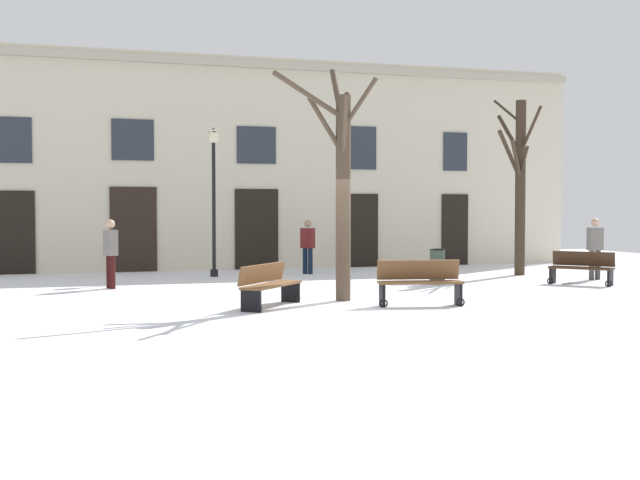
{
  "coord_description": "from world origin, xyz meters",
  "views": [
    {
      "loc": [
        -5.05,
        -15.24,
        1.87
      ],
      "look_at": [
        0.0,
        1.89,
        1.2
      ],
      "focal_mm": 44.73,
      "sensor_mm": 36.0,
      "label": 1
    }
  ],
  "objects_px": {
    "tree_foreground": "(341,183)",
    "bench_far_corner": "(420,282)",
    "bench_near_center_tree": "(269,284)",
    "bench_back_to_back_right": "(582,268)",
    "person_near_bench": "(308,244)",
    "person_crossing_plaza": "(111,251)",
    "litter_bin": "(437,266)",
    "person_by_shop_door": "(595,246)",
    "streetlamp": "(214,186)",
    "tree_center": "(519,181)"
  },
  "relations": [
    {
      "from": "person_crossing_plaza",
      "to": "litter_bin",
      "type": "bearing_deg",
      "value": 60.14
    },
    {
      "from": "bench_far_corner",
      "to": "bench_near_center_tree",
      "type": "height_order",
      "value": "bench_far_corner"
    },
    {
      "from": "tree_foreground",
      "to": "streetlamp",
      "type": "height_order",
      "value": "tree_foreground"
    },
    {
      "from": "tree_foreground",
      "to": "person_by_shop_door",
      "type": "distance_m",
      "value": 8.67
    },
    {
      "from": "streetlamp",
      "to": "bench_back_to_back_right",
      "type": "xyz_separation_m",
      "value": [
        8.44,
        -5.03,
        -2.12
      ]
    },
    {
      "from": "bench_far_corner",
      "to": "person_near_bench",
      "type": "relative_size",
      "value": 1.08
    },
    {
      "from": "person_by_shop_door",
      "to": "bench_near_center_tree",
      "type": "bearing_deg",
      "value": -154.78
    },
    {
      "from": "tree_center",
      "to": "bench_far_corner",
      "type": "relative_size",
      "value": 3.0
    },
    {
      "from": "bench_back_to_back_right",
      "to": "bench_near_center_tree",
      "type": "relative_size",
      "value": 0.86
    },
    {
      "from": "bench_back_to_back_right",
      "to": "person_near_bench",
      "type": "relative_size",
      "value": 0.94
    },
    {
      "from": "streetlamp",
      "to": "bench_near_center_tree",
      "type": "bearing_deg",
      "value": -90.49
    },
    {
      "from": "tree_foreground",
      "to": "bench_far_corner",
      "type": "height_order",
      "value": "tree_foreground"
    },
    {
      "from": "bench_near_center_tree",
      "to": "tree_foreground",
      "type": "bearing_deg",
      "value": -31.43
    },
    {
      "from": "tree_foreground",
      "to": "person_by_shop_door",
      "type": "relative_size",
      "value": 2.97
    },
    {
      "from": "person_crossing_plaza",
      "to": "person_by_shop_door",
      "type": "bearing_deg",
      "value": 62.93
    },
    {
      "from": "person_near_bench",
      "to": "person_by_shop_door",
      "type": "bearing_deg",
      "value": -162.58
    },
    {
      "from": "tree_center",
      "to": "streetlamp",
      "type": "relative_size",
      "value": 1.23
    },
    {
      "from": "tree_center",
      "to": "person_near_bench",
      "type": "height_order",
      "value": "tree_center"
    },
    {
      "from": "person_by_shop_door",
      "to": "person_near_bench",
      "type": "height_order",
      "value": "person_by_shop_door"
    },
    {
      "from": "bench_far_corner",
      "to": "person_by_shop_door",
      "type": "relative_size",
      "value": 1.04
    },
    {
      "from": "streetlamp",
      "to": "person_crossing_plaza",
      "type": "bearing_deg",
      "value": -136.62
    },
    {
      "from": "bench_back_to_back_right",
      "to": "person_near_bench",
      "type": "xyz_separation_m",
      "value": [
        -5.67,
        5.21,
        0.44
      ]
    },
    {
      "from": "bench_far_corner",
      "to": "person_near_bench",
      "type": "xyz_separation_m",
      "value": [
        -0.03,
        8.09,
        0.39
      ]
    },
    {
      "from": "person_near_bench",
      "to": "tree_foreground",
      "type": "bearing_deg",
      "value": 128.09
    },
    {
      "from": "streetlamp",
      "to": "person_crossing_plaza",
      "type": "relative_size",
      "value": 2.54
    },
    {
      "from": "tree_foreground",
      "to": "bench_far_corner",
      "type": "distance_m",
      "value": 2.6
    },
    {
      "from": "tree_foreground",
      "to": "litter_bin",
      "type": "distance_m",
      "value": 4.89
    },
    {
      "from": "litter_bin",
      "to": "person_crossing_plaza",
      "type": "bearing_deg",
      "value": 172.03
    },
    {
      "from": "bench_far_corner",
      "to": "person_crossing_plaza",
      "type": "distance_m",
      "value": 7.71
    },
    {
      "from": "person_crossing_plaza",
      "to": "bench_back_to_back_right",
      "type": "bearing_deg",
      "value": 56.64
    },
    {
      "from": "litter_bin",
      "to": "bench_far_corner",
      "type": "distance_m",
      "value": 4.65
    },
    {
      "from": "tree_center",
      "to": "person_by_shop_door",
      "type": "bearing_deg",
      "value": -58.6
    },
    {
      "from": "person_by_shop_door",
      "to": "bench_back_to_back_right",
      "type": "bearing_deg",
      "value": -130.17
    },
    {
      "from": "litter_bin",
      "to": "person_by_shop_door",
      "type": "distance_m",
      "value": 4.62
    },
    {
      "from": "streetlamp",
      "to": "person_by_shop_door",
      "type": "height_order",
      "value": "streetlamp"
    },
    {
      "from": "litter_bin",
      "to": "bench_back_to_back_right",
      "type": "bearing_deg",
      "value": -19.31
    },
    {
      "from": "streetlamp",
      "to": "person_crossing_plaza",
      "type": "height_order",
      "value": "streetlamp"
    },
    {
      "from": "bench_far_corner",
      "to": "bench_near_center_tree",
      "type": "relative_size",
      "value": 0.99
    },
    {
      "from": "litter_bin",
      "to": "person_crossing_plaza",
      "type": "xyz_separation_m",
      "value": [
        -7.94,
        1.11,
        0.46
      ]
    },
    {
      "from": "person_near_bench",
      "to": "bench_back_to_back_right",
      "type": "bearing_deg",
      "value": -174.69
    },
    {
      "from": "bench_near_center_tree",
      "to": "person_by_shop_door",
      "type": "height_order",
      "value": "person_by_shop_door"
    },
    {
      "from": "bench_back_to_back_right",
      "to": "person_near_bench",
      "type": "distance_m",
      "value": 7.71
    },
    {
      "from": "bench_near_center_tree",
      "to": "litter_bin",
      "type": "bearing_deg",
      "value": -17.02
    },
    {
      "from": "litter_bin",
      "to": "bench_far_corner",
      "type": "relative_size",
      "value": 0.52
    },
    {
      "from": "person_by_shop_door",
      "to": "person_near_bench",
      "type": "relative_size",
      "value": 1.05
    },
    {
      "from": "tree_center",
      "to": "bench_back_to_back_right",
      "type": "bearing_deg",
      "value": -90.7
    },
    {
      "from": "tree_foreground",
      "to": "bench_near_center_tree",
      "type": "xyz_separation_m",
      "value": [
        -1.65,
        -0.58,
        -1.98
      ]
    },
    {
      "from": "streetlamp",
      "to": "tree_foreground",
      "type": "bearing_deg",
      "value": -76.58
    },
    {
      "from": "litter_bin",
      "to": "bench_far_corner",
      "type": "height_order",
      "value": "same"
    },
    {
      "from": "person_crossing_plaza",
      "to": "person_by_shop_door",
      "type": "xyz_separation_m",
      "value": [
        12.54,
        -1.14,
        0.0
      ]
    }
  ]
}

